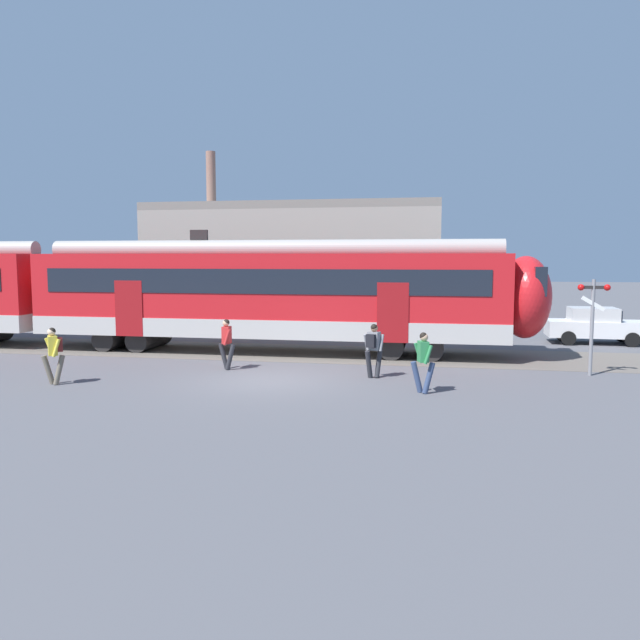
{
  "coord_description": "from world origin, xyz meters",
  "views": [
    {
      "loc": [
        4.83,
        -17.74,
        3.68
      ],
      "look_at": [
        1.09,
        2.45,
        1.6
      ],
      "focal_mm": 35.0,
      "sensor_mm": 36.0,
      "label": 1
    }
  ],
  "objects_px": {
    "pedestrian_red": "(227,340)",
    "pedestrian_grey": "(373,346)",
    "commuter_train": "(66,292)",
    "pedestrian_green": "(423,358)",
    "pedestrian_yellow": "(54,351)",
    "parked_car_white": "(595,325)",
    "crossing_signal": "(593,311)"
  },
  "relations": [
    {
      "from": "pedestrian_red",
      "to": "parked_car_white",
      "type": "relative_size",
      "value": 0.41
    },
    {
      "from": "pedestrian_green",
      "to": "parked_car_white",
      "type": "xyz_separation_m",
      "value": [
        7.02,
        11.19,
        -0.18
      ]
    },
    {
      "from": "pedestrian_grey",
      "to": "parked_car_white",
      "type": "height_order",
      "value": "pedestrian_grey"
    },
    {
      "from": "parked_car_white",
      "to": "commuter_train",
      "type": "bearing_deg",
      "value": -167.31
    },
    {
      "from": "commuter_train",
      "to": "pedestrian_green",
      "type": "xyz_separation_m",
      "value": [
        14.62,
        -6.32,
        -1.29
      ]
    },
    {
      "from": "pedestrian_red",
      "to": "pedestrian_grey",
      "type": "distance_m",
      "value": 4.9
    },
    {
      "from": "pedestrian_yellow",
      "to": "parked_car_white",
      "type": "bearing_deg",
      "value": 34.31
    },
    {
      "from": "commuter_train",
      "to": "pedestrian_red",
      "type": "distance_m",
      "value": 9.18
    },
    {
      "from": "pedestrian_yellow",
      "to": "parked_car_white",
      "type": "relative_size",
      "value": 0.41
    },
    {
      "from": "commuter_train",
      "to": "pedestrian_green",
      "type": "bearing_deg",
      "value": -23.38
    },
    {
      "from": "commuter_train",
      "to": "pedestrian_yellow",
      "type": "distance_m",
      "value": 8.3
    },
    {
      "from": "pedestrian_red",
      "to": "pedestrian_green",
      "type": "height_order",
      "value": "same"
    },
    {
      "from": "parked_car_white",
      "to": "crossing_signal",
      "type": "relative_size",
      "value": 1.34
    },
    {
      "from": "commuter_train",
      "to": "parked_car_white",
      "type": "height_order",
      "value": "commuter_train"
    },
    {
      "from": "pedestrian_green",
      "to": "pedestrian_grey",
      "type": "bearing_deg",
      "value": 129.23
    },
    {
      "from": "commuter_train",
      "to": "pedestrian_yellow",
      "type": "xyz_separation_m",
      "value": [
        4.11,
        -7.1,
        -1.26
      ]
    },
    {
      "from": "pedestrian_red",
      "to": "pedestrian_grey",
      "type": "relative_size",
      "value": 1.0
    },
    {
      "from": "pedestrian_grey",
      "to": "pedestrian_green",
      "type": "xyz_separation_m",
      "value": [
        1.53,
        -1.87,
        -0.03
      ]
    },
    {
      "from": "commuter_train",
      "to": "pedestrian_green",
      "type": "distance_m",
      "value": 15.98
    },
    {
      "from": "crossing_signal",
      "to": "pedestrian_red",
      "type": "bearing_deg",
      "value": -174.84
    },
    {
      "from": "commuter_train",
      "to": "pedestrian_yellow",
      "type": "relative_size",
      "value": 22.83
    },
    {
      "from": "pedestrian_red",
      "to": "parked_car_white",
      "type": "height_order",
      "value": "pedestrian_red"
    },
    {
      "from": "pedestrian_grey",
      "to": "pedestrian_green",
      "type": "bearing_deg",
      "value": -50.77
    },
    {
      "from": "pedestrian_red",
      "to": "pedestrian_yellow",
      "type": "bearing_deg",
      "value": -141.9
    },
    {
      "from": "pedestrian_yellow",
      "to": "pedestrian_grey",
      "type": "xyz_separation_m",
      "value": [
        8.98,
        2.64,
        0.0
      ]
    },
    {
      "from": "pedestrian_green",
      "to": "commuter_train",
      "type": "bearing_deg",
      "value": 156.62
    },
    {
      "from": "crossing_signal",
      "to": "commuter_train",
      "type": "bearing_deg",
      "value": 171.81
    },
    {
      "from": "pedestrian_yellow",
      "to": "pedestrian_green",
      "type": "height_order",
      "value": "same"
    },
    {
      "from": "pedestrian_red",
      "to": "pedestrian_green",
      "type": "xyz_separation_m",
      "value": [
        6.4,
        -2.45,
        0.0
      ]
    },
    {
      "from": "pedestrian_grey",
      "to": "pedestrian_red",
      "type": "bearing_deg",
      "value": 173.2
    },
    {
      "from": "parked_car_white",
      "to": "crossing_signal",
      "type": "distance_m",
      "value": 8.04
    },
    {
      "from": "pedestrian_yellow",
      "to": "pedestrian_red",
      "type": "distance_m",
      "value": 5.23
    }
  ]
}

